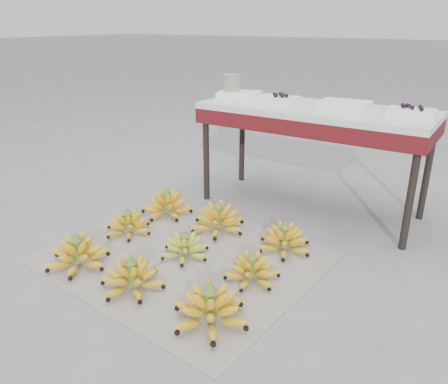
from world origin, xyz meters
The scene contains 17 objects.
ground centered at (0.00, 0.00, 0.00)m, with size 60.00×60.00×0.00m, color slate.
newspaper_mat centered at (-0.11, 0.01, 0.00)m, with size 1.25×1.05×0.01m, color white.
bunch_front_left centered at (-0.47, -0.33, 0.07)m, with size 0.38×0.38×0.18m.
bunch_front_center centered at (-0.12, -0.33, 0.06)m, with size 0.32×0.32×0.17m.
bunch_front_right centered at (0.29, -0.33, 0.07)m, with size 0.34×0.34×0.18m.
bunch_mid_left centered at (-0.52, 0.05, 0.06)m, with size 0.28×0.28×0.15m.
bunch_mid_center centered at (-0.10, 0.02, 0.06)m, with size 0.29×0.29×0.15m.
bunch_mid_right centered at (0.28, 0.02, 0.06)m, with size 0.32×0.32×0.15m.
bunch_back_left centered at (-0.51, 0.36, 0.07)m, with size 0.35×0.35×0.18m.
bunch_back_center centered at (-0.13, 0.35, 0.07)m, with size 0.40×0.40×0.18m.
bunch_back_right centered at (0.28, 0.34, 0.06)m, with size 0.30×0.30×0.17m.
vendor_table centered at (0.16, 0.92, 0.56)m, with size 1.32×0.53×0.63m.
tray_far_left centered at (-0.36, 0.94, 0.65)m, with size 0.30×0.25×0.04m.
tray_left centered at (-0.08, 0.92, 0.66)m, with size 0.25×0.19×0.06m.
tray_right centered at (0.32, 0.95, 0.66)m, with size 0.27×0.20×0.04m.
tray_far_right centered at (0.68, 0.93, 0.65)m, with size 0.25×0.19×0.06m.
glass_jar centered at (-0.42, 0.95, 0.71)m, with size 0.12×0.12×0.14m, color beige.
Camera 1 is at (1.10, -1.46, 1.09)m, focal length 35.00 mm.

